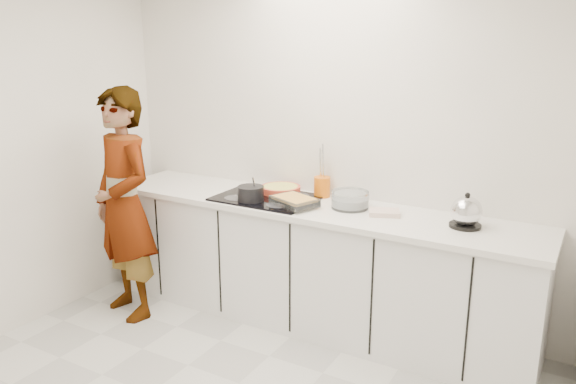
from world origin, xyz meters
The scene contains 12 objects.
wall_back centered at (0.00, 1.60, 1.30)m, with size 3.60×0.00×2.60m, color white.
base_cabinets centered at (0.00, 1.28, 0.43)m, with size 3.20×0.58×0.87m, color white.
countertop centered at (0.00, 1.28, 0.89)m, with size 3.24×0.64×0.04m, color white.
hob centered at (-0.35, 1.26, 0.92)m, with size 0.72×0.54×0.01m, color black.
tart_dish centered at (-0.33, 1.42, 0.95)m, with size 0.40×0.40×0.05m.
saucepan centered at (-0.40, 1.12, 0.98)m, with size 0.20×0.20×0.18m.
baking_dish centered at (-0.07, 1.17, 0.96)m, with size 0.36×0.32×0.06m.
mixing_bowl centered at (0.28, 1.34, 0.97)m, with size 0.33×0.33×0.12m.
tea_towel centered at (0.54, 1.31, 0.93)m, with size 0.20×0.15×0.03m, color white.
kettle centered at (1.07, 1.32, 1.00)m, with size 0.23×0.23×0.22m.
utensil_crock centered at (-0.02, 1.51, 0.99)m, with size 0.12×0.12×0.15m, color orange.
cook centered at (-1.26, 0.72, 0.86)m, with size 0.63×0.41×1.73m, color white.
Camera 1 is at (1.77, -2.11, 2.04)m, focal length 35.00 mm.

